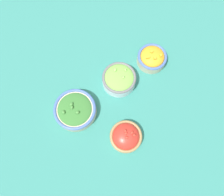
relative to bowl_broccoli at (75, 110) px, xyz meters
The scene contains 5 objects.
ground_plane 0.16m from the bowl_broccoli, 61.25° to the right, with size 3.00×3.00×0.00m, color #337F75.
bowl_broccoli is the anchor object (origin of this frame).
bowl_lettuce 0.22m from the bowl_broccoli, 43.50° to the right, with size 0.14×0.14×0.08m.
bowl_squash 0.40m from the bowl_broccoli, 44.10° to the right, with size 0.13×0.13×0.08m.
bowl_cherry_tomatoes 0.23m from the bowl_broccoli, 107.43° to the right, with size 0.13×0.13×0.07m.
Camera 1 is at (-0.26, -0.05, 0.89)m, focal length 35.00 mm.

